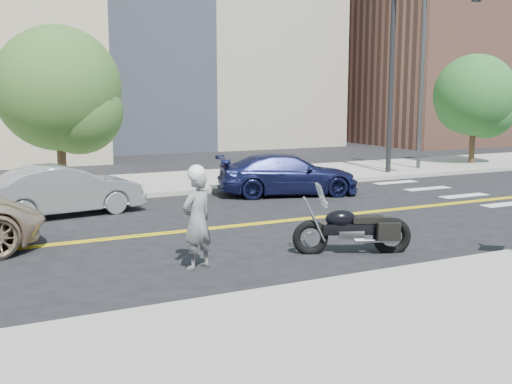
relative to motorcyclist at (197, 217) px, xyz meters
The scene contains 12 objects.
ground_plane 3.58m from the motorcyclist, 62.28° to the left, with size 120.00×120.00×0.00m, color black.
sidewalk_near 4.81m from the motorcyclist, 70.12° to the right, with size 60.00×5.00×0.15m, color #9E9B91.
sidewalk_far 10.72m from the motorcyclist, 81.35° to the left, with size 60.00×5.00×0.15m, color #9E9B91.
building_right 36.32m from the motorcyclist, 39.87° to the left, with size 14.00×12.00×12.00m, color #8C5947.
lamp_post 16.93m from the motorcyclist, 35.08° to the left, with size 0.16×0.16×8.00m, color #4C4C51.
traffic_light 14.65m from the motorcyclist, 35.02° to the left, with size 0.28×4.50×7.00m.
motorcyclist is the anchor object (origin of this frame).
motorcycle 3.24m from the motorcyclist, ahead, with size 2.34×0.71×1.42m, color black, non-canonical shape.
parked_car_silver 6.49m from the motorcyclist, 102.29° to the left, with size 1.43×4.10×1.35m, color #989BA0.
parked_car_blue 8.74m from the motorcyclist, 49.81° to the left, with size 1.85×4.55×1.32m, color #181D4A.
tree_far_a 10.14m from the motorcyclist, 95.31° to the left, with size 3.92×3.92×5.36m.
tree_far_b 20.02m from the motorcyclist, 30.35° to the left, with size 3.66×3.66×5.06m.
Camera 1 is at (-5.37, -13.12, 3.12)m, focal length 42.00 mm.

